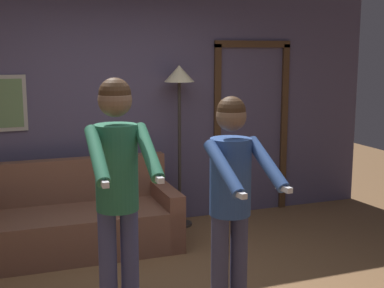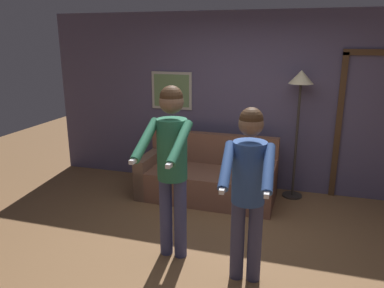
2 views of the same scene
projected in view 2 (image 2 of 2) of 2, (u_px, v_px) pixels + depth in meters
name	position (u px, v px, depth m)	size (l,w,h in m)	color
ground_plane	(216.00, 259.00, 3.88)	(12.00, 12.00, 0.00)	brown
back_wall_assembly	(252.00, 103.00, 5.51)	(6.40, 0.10, 2.60)	#544C6A
couch	(208.00, 179.00, 5.35)	(1.91, 0.88, 0.87)	brown
torchiere_lamp	(300.00, 93.00, 5.04)	(0.33, 0.33, 1.81)	#332D28
person_standing_left	(171.00, 157.00, 3.67)	(0.44, 0.70, 1.79)	#3E4270
person_standing_right	(248.00, 182.00, 3.30)	(0.46, 0.66, 1.65)	#404163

